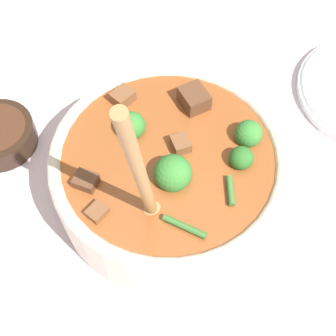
# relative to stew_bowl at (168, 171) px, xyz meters

# --- Properties ---
(ground_plane) EXTENTS (4.00, 4.00, 0.00)m
(ground_plane) POSITION_rel_stew_bowl_xyz_m (-0.00, 0.00, -0.05)
(ground_plane) COLOR silver
(stew_bowl) EXTENTS (0.28, 0.28, 0.32)m
(stew_bowl) POSITION_rel_stew_bowl_xyz_m (0.00, 0.00, 0.00)
(stew_bowl) COLOR beige
(stew_bowl) RESTS_ON ground_plane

